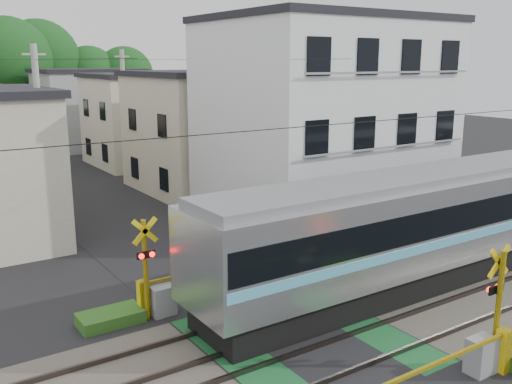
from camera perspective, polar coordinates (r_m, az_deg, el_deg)
ground at (r=15.89m, az=4.95°, el=-14.60°), size 120.00×120.00×0.00m
track_bed at (r=15.87m, az=4.96°, el=-14.48°), size 120.00×120.00×0.14m
crossing_signal_near at (r=15.12m, az=22.05°, el=-14.06°), size 4.74×0.65×3.09m
crossing_signal_far at (r=17.22m, az=-9.67°, el=-9.86°), size 4.74×0.65×3.09m
apartment_block at (r=26.96m, az=6.74°, el=7.17°), size 10.20×8.36×9.30m
houses_row at (r=38.19m, az=-19.75°, el=6.07°), size 22.07×31.35×6.80m
catenary at (r=18.84m, az=19.54°, el=1.07°), size 60.00×5.04×7.00m
utility_poles at (r=34.99m, az=-20.74°, el=6.80°), size 7.90×42.00×8.00m
pedestrian at (r=42.88m, az=-19.77°, el=3.63°), size 0.72×0.50×1.88m
weed_patches at (r=16.80m, az=9.97°, el=-12.45°), size 10.25×8.80×0.40m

